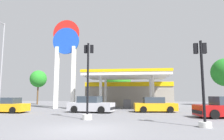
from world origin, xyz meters
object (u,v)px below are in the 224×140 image
(traffic_signal_0, at_px, (88,89))
(corner_streetlamp, at_px, (0,59))
(traffic_signal_1, at_px, (203,90))
(tree_1, at_px, (118,80))
(car_1, at_px, (7,106))
(tree_0, at_px, (38,79))
(car_0, at_px, (91,105))
(station_pole_sign, at_px, (66,53))
(car_2, at_px, (155,105))

(traffic_signal_0, relative_size, corner_streetlamp, 0.68)
(traffic_signal_1, xyz_separation_m, tree_1, (-6.47, 22.95, 2.22))
(tree_1, relative_size, corner_streetlamp, 0.78)
(car_1, distance_m, tree_0, 17.13)
(car_0, bearing_deg, tree_0, 131.33)
(station_pole_sign, distance_m, car_1, 9.58)
(car_1, bearing_deg, traffic_signal_0, -26.08)
(car_0, height_order, tree_0, tree_0)
(car_0, xyz_separation_m, tree_0, (-12.93, 14.70, 3.80))
(station_pole_sign, relative_size, tree_1, 1.88)
(tree_0, bearing_deg, station_pole_sign, -48.72)
(car_2, distance_m, tree_0, 23.70)
(car_2, relative_size, tree_1, 0.69)
(traffic_signal_0, relative_size, traffic_signal_1, 1.16)
(car_1, distance_m, corner_streetlamp, 4.91)
(station_pole_sign, xyz_separation_m, car_1, (-3.28, -6.34, -6.38))
(car_1, xyz_separation_m, car_2, (13.92, 2.28, 0.02))
(car_1, height_order, tree_0, tree_0)
(car_2, xyz_separation_m, corner_streetlamp, (-12.91, -5.01, 3.94))
(station_pole_sign, distance_m, tree_0, 12.95)
(car_2, xyz_separation_m, traffic_signal_1, (1.70, -9.15, 1.25))
(car_2, distance_m, corner_streetlamp, 14.40)
(car_1, relative_size, car_2, 0.95)
(tree_0, bearing_deg, corner_streetlamp, -71.83)
(station_pole_sign, bearing_deg, tree_1, 58.97)
(tree_0, bearing_deg, car_0, -48.67)
(traffic_signal_1, bearing_deg, car_2, 100.50)
(car_0, distance_m, corner_streetlamp, 8.77)
(car_1, height_order, traffic_signal_0, traffic_signal_0)
(traffic_signal_0, distance_m, traffic_signal_1, 7.24)
(traffic_signal_1, bearing_deg, station_pole_sign, 133.03)
(station_pole_sign, height_order, traffic_signal_1, station_pole_sign)
(tree_0, relative_size, tree_1, 1.00)
(car_2, bearing_deg, car_1, -170.69)
(station_pole_sign, bearing_deg, car_2, -20.90)
(traffic_signal_1, height_order, tree_1, tree_1)
(traffic_signal_0, relative_size, tree_1, 0.87)
(corner_streetlamp, bearing_deg, car_1, 110.28)
(car_2, relative_size, corner_streetlamp, 0.54)
(car_2, height_order, corner_streetlamp, corner_streetlamp)
(station_pole_sign, distance_m, car_0, 9.34)
(station_pole_sign, xyz_separation_m, tree_0, (-8.38, 9.55, -2.53))
(car_2, xyz_separation_m, tree_1, (-4.78, 13.80, 3.47))
(car_0, bearing_deg, traffic_signal_1, -45.98)
(station_pole_sign, bearing_deg, car_1, -117.35)
(traffic_signal_1, bearing_deg, tree_0, 132.31)
(car_2, bearing_deg, traffic_signal_1, -79.50)
(station_pole_sign, distance_m, traffic_signal_1, 18.78)
(station_pole_sign, xyz_separation_m, tree_1, (5.86, 9.74, -2.90))
(car_1, distance_m, traffic_signal_0, 9.94)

